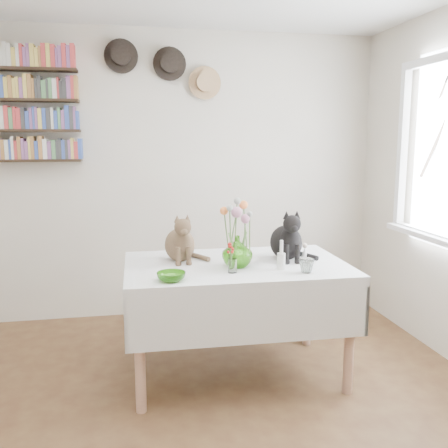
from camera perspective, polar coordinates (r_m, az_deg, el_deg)
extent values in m
cube|color=beige|center=(4.46, -8.01, 5.44)|extent=(4.04, 0.04, 2.54)
cube|color=white|center=(4.31, 19.95, 8.15)|extent=(0.06, 0.06, 1.20)
cube|color=white|center=(3.28, 1.39, -5.02)|extent=(1.45, 0.95, 0.06)
cylinder|color=tan|center=(2.99, -9.60, -14.49)|extent=(0.06, 0.06, 0.71)
cylinder|color=tan|center=(3.25, 14.14, -12.64)|extent=(0.06, 0.06, 0.71)
cylinder|color=tan|center=(3.70, -9.72, -9.68)|extent=(0.06, 0.06, 0.71)
cylinder|color=tan|center=(3.91, 9.54, -8.60)|extent=(0.06, 0.06, 0.71)
imported|color=#73CF3A|center=(3.16, 1.53, -3.16)|extent=(0.24, 0.24, 0.20)
imported|color=#73CF3A|center=(2.88, -6.05, -6.01)|extent=(0.20, 0.20, 0.05)
imported|color=white|center=(3.08, 9.40, -4.73)|extent=(0.12, 0.12, 0.09)
cylinder|color=white|center=(3.13, 6.55, -4.25)|extent=(0.05, 0.05, 0.10)
cylinder|color=white|center=(3.11, 6.59, -2.59)|extent=(0.02, 0.02, 0.08)
cylinder|color=white|center=(3.04, 0.97, -4.78)|extent=(0.05, 0.05, 0.09)
cone|color=white|center=(3.44, 9.21, -3.28)|extent=(0.06, 0.06, 0.08)
sphere|color=beige|center=(3.43, 9.23, -2.46)|extent=(0.03, 0.03, 0.03)
cylinder|color=#4C7233|center=(3.14, 0.96, -1.38)|extent=(0.01, 0.01, 0.30)
sphere|color=#C87B9E|center=(3.11, 0.97, 1.33)|extent=(0.07, 0.07, 0.07)
cylinder|color=#4C7233|center=(3.13, 2.33, -1.80)|extent=(0.01, 0.01, 0.26)
sphere|color=#C87B9E|center=(3.11, 2.35, 0.56)|extent=(0.06, 0.06, 0.06)
cylinder|color=#4C7233|center=(3.17, 2.48, -0.90)|extent=(0.01, 0.01, 0.34)
sphere|color=orange|center=(3.15, 2.50, 2.15)|extent=(0.06, 0.06, 0.06)
cylinder|color=#4C7233|center=(3.16, 0.32, -1.21)|extent=(0.01, 0.01, 0.31)
sphere|color=orange|center=(3.14, 0.32, 1.57)|extent=(0.05, 0.05, 0.05)
cylinder|color=#4C7233|center=(3.18, 1.34, -0.61)|extent=(0.01, 0.01, 0.37)
sphere|color=#999E93|center=(3.15, 1.36, 2.71)|extent=(0.04, 0.04, 0.04)
cylinder|color=#4C7233|center=(3.09, 0.75, -1.26)|extent=(0.01, 0.01, 0.33)
sphere|color=#999E93|center=(3.07, 0.76, 1.77)|extent=(0.04, 0.04, 0.04)
cylinder|color=#4C7233|center=(3.11, 2.95, -1.57)|extent=(0.01, 0.01, 0.29)
sphere|color=#999E93|center=(3.09, 2.98, 1.06)|extent=(0.04, 0.04, 0.04)
cube|color=black|center=(4.42, -22.46, 6.72)|extent=(1.00, 0.16, 0.02)
cube|color=black|center=(4.42, -22.66, 9.83)|extent=(1.00, 0.16, 0.02)
cube|color=black|center=(4.43, -22.87, 12.93)|extent=(1.00, 0.16, 0.02)
cube|color=black|center=(4.45, -23.08, 16.00)|extent=(1.00, 0.16, 0.02)
cylinder|color=black|center=(4.44, -11.69, 18.28)|extent=(0.28, 0.02, 0.28)
cylinder|color=black|center=(4.40, -11.69, 18.36)|extent=(0.16, 0.08, 0.16)
cylinder|color=black|center=(4.44, -6.24, 17.74)|extent=(0.28, 0.02, 0.28)
cylinder|color=black|center=(4.41, -6.20, 17.82)|extent=(0.16, 0.08, 0.16)
cylinder|color=tan|center=(4.46, -2.22, 15.82)|extent=(0.28, 0.02, 0.28)
cylinder|color=tan|center=(4.42, -2.13, 15.87)|extent=(0.16, 0.08, 0.16)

